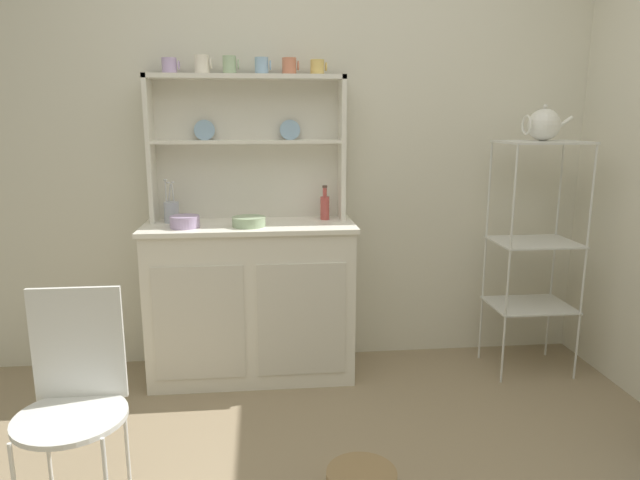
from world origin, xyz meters
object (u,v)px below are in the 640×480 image
jam_bottle (325,206)px  utensil_jar (172,212)px  bakers_rack (535,231)px  cup_lilac_0 (170,66)px  hutch_cabinet (251,299)px  hutch_shelf_unit (248,137)px  porcelain_teapot (544,125)px  bowl_mixing_large (185,222)px  wire_chair (74,391)px

jam_bottle → utensil_jar: 0.82m
bakers_rack → cup_lilac_0: size_ratio=14.27×
hutch_cabinet → hutch_shelf_unit: hutch_shelf_unit is taller
hutch_cabinet → utensil_jar: (-0.41, 0.08, 0.47)m
bakers_rack → utensil_jar: (-1.95, 0.16, 0.11)m
utensil_jar → porcelain_teapot: bearing=-4.8°
porcelain_teapot → bowl_mixing_large: bearing=179.6°
bowl_mixing_large → bakers_rack: bearing=-0.4°
jam_bottle → porcelain_teapot: 1.22m
wire_chair → bowl_mixing_large: size_ratio=5.68×
hutch_cabinet → jam_bottle: size_ratio=5.93×
bakers_rack → bowl_mixing_large: bearing=179.6°
hutch_cabinet → jam_bottle: 0.64m
bowl_mixing_large → porcelain_teapot: bearing=-0.4°
cup_lilac_0 → utensil_jar: cup_lilac_0 is taller
bakers_rack → porcelain_teapot: bearing=180.0°
hutch_shelf_unit → porcelain_teapot: bearing=-9.2°
cup_lilac_0 → porcelain_teapot: cup_lilac_0 is taller
hutch_cabinet → wire_chair: hutch_cabinet is taller
hutch_cabinet → cup_lilac_0: 1.29m
bakers_rack → bowl_mixing_large: size_ratio=8.56×
hutch_shelf_unit → bowl_mixing_large: bearing=-143.7°
bakers_rack → porcelain_teapot: (-0.00, 0.00, 0.56)m
bakers_rack → bowl_mixing_large: bakers_rack is taller
wire_chair → porcelain_teapot: 2.51m
hutch_shelf_unit → jam_bottle: hutch_shelf_unit is taller
hutch_cabinet → bowl_mixing_large: size_ratio=7.43×
bakers_rack → cup_lilac_0: cup_lilac_0 is taller
jam_bottle → utensil_jar: utensil_jar is taller
jam_bottle → utensil_jar: size_ratio=0.80×
utensil_jar → porcelain_teapot: (1.95, -0.16, 0.45)m
wire_chair → utensil_jar: utensil_jar is taller
hutch_shelf_unit → cup_lilac_0: 0.53m
bakers_rack → wire_chair: bearing=-152.8°
wire_chair → porcelain_teapot: bearing=13.4°
cup_lilac_0 → jam_bottle: size_ratio=0.48×
bowl_mixing_large → jam_bottle: size_ratio=0.80×
porcelain_teapot → wire_chair: bearing=-152.8°
wire_chair → porcelain_teapot: (2.11, 1.08, 0.85)m
bakers_rack → jam_bottle: bakers_rack is taller
cup_lilac_0 → jam_bottle: cup_lilac_0 is taller
hutch_cabinet → wire_chair: 1.30m
bakers_rack → cup_lilac_0: bearing=173.9°
utensil_jar → porcelain_teapot: size_ratio=0.91×
cup_lilac_0 → porcelain_teapot: 1.96m
jam_bottle → cup_lilac_0: bearing=177.4°
jam_bottle → hutch_cabinet: bearing=-168.1°
wire_chair → cup_lilac_0: cup_lilac_0 is taller
wire_chair → porcelain_teapot: porcelain_teapot is taller
bakers_rack → utensil_jar: 1.96m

